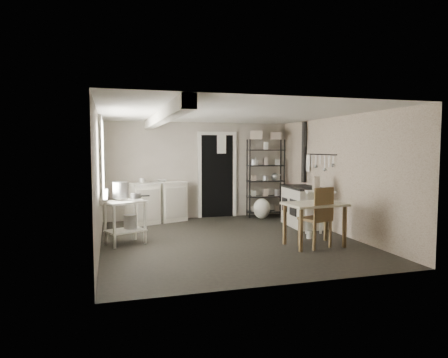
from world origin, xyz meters
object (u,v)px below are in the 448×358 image
object	(u,v)px
chair	(315,219)
flour_sack	(262,209)
shelf_rack	(265,178)
stove	(303,206)
stockpot	(121,190)
base_cabinets	(157,202)
work_table	(314,224)
prep_table	(125,221)

from	to	relation	value
chair	flour_sack	world-z (taller)	chair
shelf_rack	stove	distance (m)	1.48
stockpot	base_cabinets	distance (m)	2.10
flour_sack	base_cabinets	bearing A→B (deg)	174.19
chair	flour_sack	size ratio (longest dim) A/B	2.13
stove	work_table	xyz separation A→B (m)	(-0.63, -1.66, -0.06)
shelf_rack	work_table	bearing A→B (deg)	-88.68
shelf_rack	stove	world-z (taller)	shelf_rack
prep_table	stove	xyz separation A→B (m)	(3.75, 0.62, 0.04)
prep_table	work_table	bearing A→B (deg)	-18.36
stockpot	flour_sack	size ratio (longest dim) A/B	0.60
stockpot	work_table	xyz separation A→B (m)	(3.18, -1.14, -0.56)
stockpot	chair	size ratio (longest dim) A/B	0.28
stove	flour_sack	bearing A→B (deg)	118.74
stockpot	stove	world-z (taller)	stockpot
prep_table	stockpot	size ratio (longest dim) A/B	2.59
prep_table	base_cabinets	bearing A→B (deg)	68.78
work_table	chair	size ratio (longest dim) A/B	0.95
work_table	flour_sack	distance (m)	2.76
prep_table	base_cabinets	size ratio (longest dim) A/B	0.55
prep_table	stockpot	world-z (taller)	stockpot
stockpot	work_table	distance (m)	3.42
shelf_rack	work_table	xyz separation A→B (m)	(-0.31, -3.01, -0.57)
stockpot	flour_sack	world-z (taller)	stockpot
stove	chair	size ratio (longest dim) A/B	1.06
stove	shelf_rack	bearing A→B (deg)	106.89
chair	base_cabinets	bearing A→B (deg)	112.34
shelf_rack	chair	bearing A→B (deg)	-88.98
base_cabinets	shelf_rack	world-z (taller)	shelf_rack
prep_table	work_table	world-z (taller)	prep_table
prep_table	stockpot	bearing A→B (deg)	122.38
base_cabinets	stove	xyz separation A→B (m)	(2.98, -1.35, -0.02)
base_cabinets	flour_sack	world-z (taller)	base_cabinets
stockpot	base_cabinets	world-z (taller)	stockpot
prep_table	base_cabinets	xyz separation A→B (m)	(0.76, 1.97, 0.06)
shelf_rack	flour_sack	bearing A→B (deg)	-119.32
stockpot	base_cabinets	bearing A→B (deg)	66.07
stockpot	flour_sack	distance (m)	3.74
stove	flour_sack	xyz separation A→B (m)	(-0.51, 1.10, -0.20)
stove	work_table	world-z (taller)	stove
base_cabinets	work_table	xyz separation A→B (m)	(2.35, -3.00, -0.08)
base_cabinets	flour_sack	distance (m)	2.49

